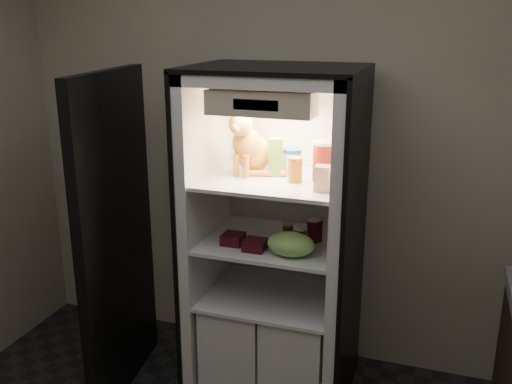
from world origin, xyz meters
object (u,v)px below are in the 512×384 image
at_px(grape_bag, 291,244).
at_px(berry_box_right, 255,245).
at_px(pepper_jar, 324,161).
at_px(tabby_cat, 251,147).
at_px(mayo_tub, 292,162).
at_px(salsa_jar, 295,170).
at_px(soda_can_b, 313,231).
at_px(berry_box_left, 233,239).
at_px(condiment_jar, 288,230).
at_px(cream_carton, 323,178).
at_px(refrigerator, 276,260).
at_px(soda_can_a, 316,230).
at_px(parmesan_shaker, 275,157).
at_px(soda_can_c, 300,239).

height_order(grape_bag, berry_box_right, grape_bag).
height_order(pepper_jar, grape_bag, pepper_jar).
height_order(tabby_cat, mayo_tub, tabby_cat).
distance_m(salsa_jar, soda_can_b, 0.37).
distance_m(salsa_jar, berry_box_left, 0.51).
bearing_deg(condiment_jar, tabby_cat, 176.42).
xyz_separation_m(pepper_jar, cream_carton, (0.03, -0.19, -0.04)).
relative_size(refrigerator, soda_can_a, 14.96).
relative_size(refrigerator, tabby_cat, 4.94).
xyz_separation_m(pepper_jar, berry_box_right, (-0.31, -0.21, -0.43)).
height_order(parmesan_shaker, mayo_tub, parmesan_shaker).
height_order(parmesan_shaker, grape_bag, parmesan_shaker).
relative_size(soda_can_b, berry_box_right, 1.12).
bearing_deg(soda_can_b, parmesan_shaker, 176.65).
bearing_deg(tabby_cat, condiment_jar, 5.12).
bearing_deg(salsa_jar, condiment_jar, 123.00).
height_order(refrigerator, grape_bag, refrigerator).
height_order(refrigerator, tabby_cat, refrigerator).
bearing_deg(soda_can_b, soda_can_a, 59.81).
distance_m(parmesan_shaker, soda_can_a, 0.46).
xyz_separation_m(mayo_tub, soda_can_a, (0.15, -0.05, -0.36)).
bearing_deg(mayo_tub, pepper_jar, -19.63).
xyz_separation_m(grape_bag, berry_box_left, (-0.34, 0.05, -0.03)).
distance_m(soda_can_a, soda_can_b, 0.02).
bearing_deg(salsa_jar, refrigerator, 142.94).
distance_m(condiment_jar, grape_bag, 0.25).
height_order(refrigerator, berry_box_left, refrigerator).
relative_size(mayo_tub, pepper_jar, 0.67).
relative_size(refrigerator, soda_can_b, 15.02).
relative_size(soda_can_b, soda_can_c, 1.06).
bearing_deg(parmesan_shaker, condiment_jar, 1.58).
bearing_deg(parmesan_shaker, grape_bag, -56.19).
relative_size(pepper_jar, soda_can_c, 1.77).
distance_m(salsa_jar, soda_can_c, 0.37).
xyz_separation_m(condiment_jar, grape_bag, (0.08, -0.24, 0.02)).
distance_m(mayo_tub, grape_bag, 0.47).
xyz_separation_m(tabby_cat, grape_bag, (0.30, -0.25, -0.43)).
xyz_separation_m(refrigerator, tabby_cat, (-0.15, 0.01, 0.64)).
height_order(cream_carton, condiment_jar, cream_carton).
bearing_deg(parmesan_shaker, soda_can_c, -39.72).
relative_size(cream_carton, soda_can_a, 1.01).
xyz_separation_m(soda_can_b, soda_can_c, (-0.04, -0.14, -0.00)).
distance_m(mayo_tub, soda_can_b, 0.39).
bearing_deg(salsa_jar, cream_carton, -33.98).
bearing_deg(berry_box_right, refrigerator, 78.36).
xyz_separation_m(parmesan_shaker, berry_box_right, (-0.04, -0.22, -0.43)).
bearing_deg(condiment_jar, mayo_tub, 85.34).
xyz_separation_m(soda_can_a, soda_can_b, (-0.01, -0.02, -0.00)).
bearing_deg(condiment_jar, salsa_jar, -57.00).
height_order(pepper_jar, cream_carton, pepper_jar).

